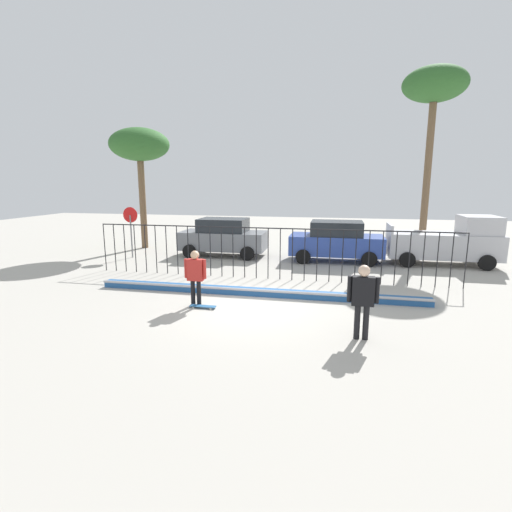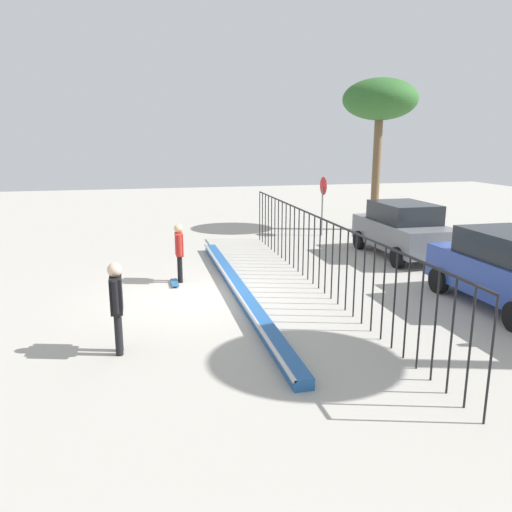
% 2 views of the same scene
% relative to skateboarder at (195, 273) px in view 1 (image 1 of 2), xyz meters
% --- Properties ---
extents(ground_plane, '(60.00, 60.00, 0.00)m').
position_rel_skateboarder_xyz_m(ground_plane, '(1.56, 0.36, -1.02)').
color(ground_plane, '#ADA89E').
extents(bowl_coping_ledge, '(11.00, 0.40, 0.27)m').
position_rel_skateboarder_xyz_m(bowl_coping_ledge, '(1.56, 1.43, -0.90)').
color(bowl_coping_ledge, '#235699').
rests_on(bowl_coping_ledge, ground).
extents(perimeter_fence, '(14.04, 0.04, 2.00)m').
position_rel_skateboarder_xyz_m(perimeter_fence, '(1.56, 3.70, 0.19)').
color(perimeter_fence, black).
rests_on(perimeter_fence, ground).
extents(skateboarder, '(0.69, 0.26, 1.70)m').
position_rel_skateboarder_xyz_m(skateboarder, '(0.00, 0.00, 0.00)').
color(skateboarder, black).
rests_on(skateboarder, ground).
extents(skateboard, '(0.80, 0.20, 0.07)m').
position_rel_skateboarder_xyz_m(skateboard, '(0.27, -0.19, -0.96)').
color(skateboard, '#26598C').
rests_on(skateboard, ground).
extents(camera_operator, '(0.73, 0.28, 1.82)m').
position_rel_skateboarder_xyz_m(camera_operator, '(4.76, -1.57, 0.07)').
color(camera_operator, black).
rests_on(camera_operator, ground).
extents(parked_car_gray, '(4.30, 2.12, 1.90)m').
position_rel_skateboarder_xyz_m(parked_car_gray, '(-1.48, 7.91, -0.05)').
color(parked_car_gray, slate).
rests_on(parked_car_gray, ground).
extents(parked_car_blue, '(4.30, 2.12, 1.90)m').
position_rel_skateboarder_xyz_m(parked_car_blue, '(4.12, 7.67, -0.05)').
color(parked_car_blue, '#2D479E').
rests_on(parked_car_blue, ground).
extents(pickup_truck, '(4.70, 2.12, 2.24)m').
position_rel_skateboarder_xyz_m(pickup_truck, '(9.04, 7.91, 0.02)').
color(pickup_truck, '#B7B7BC').
rests_on(pickup_truck, ground).
extents(stop_sign, '(0.76, 0.07, 2.50)m').
position_rel_skateboarder_xyz_m(stop_sign, '(-5.81, 6.54, 0.59)').
color(stop_sign, slate).
rests_on(stop_sign, ground).
extents(palm_tree_tall, '(3.13, 3.13, 9.34)m').
position_rel_skateboarder_xyz_m(palm_tree_tall, '(8.61, 11.08, 7.20)').
color(palm_tree_tall, brown).
rests_on(palm_tree_tall, ground).
extents(palm_tree_short, '(3.23, 3.23, 6.60)m').
position_rel_skateboarder_xyz_m(palm_tree_short, '(-6.60, 9.32, 4.59)').
color(palm_tree_short, brown).
rests_on(palm_tree_short, ground).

